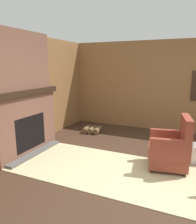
% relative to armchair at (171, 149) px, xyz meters
% --- Properties ---
extents(ground_plane, '(14.00, 14.00, 0.00)m').
position_rel_armchair_xyz_m(ground_plane, '(-0.26, -0.48, -0.35)').
color(ground_plane, '#3D281C').
extents(wood_panel_wall_left, '(0.06, 6.20, 2.43)m').
position_rel_armchair_xyz_m(wood_panel_wall_left, '(-3.09, -0.48, 0.87)').
color(wood_panel_wall_left, olive).
rests_on(wood_panel_wall_left, ground).
extents(wood_panel_wall_back, '(6.20, 0.09, 2.43)m').
position_rel_armchair_xyz_m(wood_panel_wall_back, '(-0.24, 2.35, 0.87)').
color(wood_panel_wall_back, olive).
rests_on(wood_panel_wall_back, ground).
extents(fireplace_hearth, '(0.64, 1.69, 1.31)m').
position_rel_armchair_xyz_m(fireplace_hearth, '(-2.83, -0.48, 0.30)').
color(fireplace_hearth, brown).
rests_on(fireplace_hearth, ground).
extents(chimney_breast, '(0.38, 1.40, 1.09)m').
position_rel_armchair_xyz_m(chimney_breast, '(-2.84, -0.48, 1.51)').
color(chimney_breast, brown).
rests_on(chimney_breast, fireplace_hearth).
extents(area_rug, '(3.97, 1.54, 0.01)m').
position_rel_armchair_xyz_m(area_rug, '(-0.73, -0.50, -0.34)').
color(area_rug, '#C6B789').
rests_on(area_rug, ground).
extents(armchair, '(0.76, 0.74, 0.94)m').
position_rel_armchair_xyz_m(armchair, '(0.00, 0.00, 0.00)').
color(armchair, brown).
rests_on(armchair, ground).
extents(firewood_stack, '(0.50, 0.46, 0.15)m').
position_rel_armchair_xyz_m(firewood_stack, '(-2.15, 1.33, -0.27)').
color(firewood_stack, brown).
rests_on(firewood_stack, ground).
extents(storage_case, '(0.13, 0.20, 0.13)m').
position_rel_armchair_xyz_m(storage_case, '(-2.89, 0.15, 1.03)').
color(storage_case, brown).
rests_on(storage_case, fireplace_hearth).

